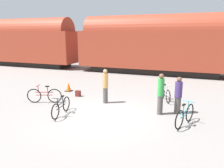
{
  "coord_description": "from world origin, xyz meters",
  "views": [
    {
      "loc": [
        3.71,
        -8.35,
        3.47
      ],
      "look_at": [
        -0.03,
        1.44,
        1.1
      ],
      "focal_mm": 35.0,
      "sensor_mm": 36.0,
      "label": 1
    }
  ],
  "objects": [
    {
      "name": "traffic_cone",
      "position": [
        -3.59,
        3.13,
        0.25
      ],
      "size": [
        0.4,
        0.4,
        0.55
      ],
      "color": "black",
      "rests_on": "ground_plane"
    },
    {
      "name": "person_in_purple",
      "position": [
        3.13,
        1.43,
        0.84
      ],
      "size": [
        0.32,
        0.32,
        1.67
      ],
      "rotation": [
        0.0,
        0.0,
        2.54
      ],
      "color": "#514C47",
      "rests_on": "ground_plane"
    },
    {
      "name": "bicycle_maroon",
      "position": [
        -3.47,
        0.6,
        0.39
      ],
      "size": [
        1.71,
        0.68,
        0.93
      ],
      "color": "black",
      "rests_on": "ground_plane"
    },
    {
      "name": "bicycle_teal",
      "position": [
        3.51,
        0.16,
        0.39
      ],
      "size": [
        0.63,
        1.67,
        0.93
      ],
      "color": "black",
      "rests_on": "ground_plane"
    },
    {
      "name": "ground_plane",
      "position": [
        0.0,
        0.0,
        0.0
      ],
      "size": [
        80.0,
        80.0,
        0.0
      ],
      "primitive_type": "plane",
      "color": "gray"
    },
    {
      "name": "rail_far",
      "position": [
        0.0,
        12.16,
        0.01
      ],
      "size": [
        55.01,
        0.07,
        0.01
      ],
      "primitive_type": "cube",
      "color": "#4C4238",
      "rests_on": "ground_plane"
    },
    {
      "name": "bicycle_black",
      "position": [
        -1.65,
        -0.61,
        0.36
      ],
      "size": [
        0.46,
        1.74,
        0.85
      ],
      "color": "black",
      "rests_on": "ground_plane"
    },
    {
      "name": "person_in_tan",
      "position": [
        -0.49,
        1.7,
        0.91
      ],
      "size": [
        0.29,
        0.29,
        1.77
      ],
      "rotation": [
        0.0,
        0.0,
        2.67
      ],
      "color": "#514C47",
      "rests_on": "ground_plane"
    },
    {
      "name": "person_in_green",
      "position": [
        2.41,
        1.03,
        0.95
      ],
      "size": [
        0.28,
        0.28,
        1.84
      ],
      "rotation": [
        0.0,
        0.0,
        3.86
      ],
      "color": "#514C47",
      "rests_on": "ground_plane"
    },
    {
      "name": "backpack",
      "position": [
        -2.44,
        2.28,
        0.17
      ],
      "size": [
        0.28,
        0.2,
        0.34
      ],
      "color": "maroon",
      "rests_on": "ground_plane"
    },
    {
      "name": "freight_train",
      "position": [
        0.0,
        11.44,
        2.74
      ],
      "size": [
        43.01,
        2.94,
        5.22
      ],
      "color": "black",
      "rests_on": "ground_plane"
    },
    {
      "name": "rail_near",
      "position": [
        0.0,
        10.72,
        0.01
      ],
      "size": [
        55.01,
        0.07,
        0.01
      ],
      "primitive_type": "cube",
      "color": "#4C4238",
      "rests_on": "ground_plane"
    },
    {
      "name": "bicycle_silver",
      "position": [
        2.35,
        3.26,
        0.38
      ],
      "size": [
        0.73,
        1.56,
        0.88
      ],
      "color": "black",
      "rests_on": "ground_plane"
    }
  ]
}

